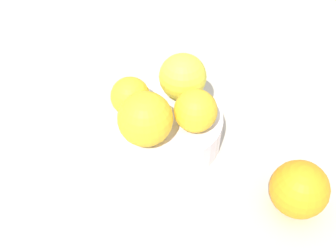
# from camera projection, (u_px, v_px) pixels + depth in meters

# --- Properties ---
(ground_plane) EXTENTS (1.10, 1.10, 0.02)m
(ground_plane) POSITION_uv_depth(u_px,v_px,m) (168.00, 143.00, 0.69)
(ground_plane) COLOR #BCB29E
(fruit_bowl) EXTENTS (0.17, 0.17, 0.05)m
(fruit_bowl) POSITION_uv_depth(u_px,v_px,m) (168.00, 129.00, 0.66)
(fruit_bowl) COLOR silver
(fruit_bowl) RESTS_ON ground_plane
(orange_in_bowl_0) EXTENTS (0.07, 0.07, 0.07)m
(orange_in_bowl_0) POSITION_uv_depth(u_px,v_px,m) (183.00, 77.00, 0.65)
(orange_in_bowl_0) COLOR yellow
(orange_in_bowl_0) RESTS_ON fruit_bowl
(orange_in_bowl_1) EXTENTS (0.08, 0.08, 0.08)m
(orange_in_bowl_1) POSITION_uv_depth(u_px,v_px,m) (145.00, 119.00, 0.58)
(orange_in_bowl_1) COLOR yellow
(orange_in_bowl_1) RESTS_ON fruit_bowl
(orange_in_bowl_2) EXTENTS (0.06, 0.06, 0.06)m
(orange_in_bowl_2) POSITION_uv_depth(u_px,v_px,m) (130.00, 96.00, 0.63)
(orange_in_bowl_2) COLOR yellow
(orange_in_bowl_2) RESTS_ON fruit_bowl
(orange_in_bowl_3) EXTENTS (0.06, 0.06, 0.06)m
(orange_in_bowl_3) POSITION_uv_depth(u_px,v_px,m) (196.00, 111.00, 0.61)
(orange_in_bowl_3) COLOR yellow
(orange_in_bowl_3) RESTS_ON fruit_bowl
(orange_loose_0) EXTENTS (0.08, 0.08, 0.08)m
(orange_loose_0) POSITION_uv_depth(u_px,v_px,m) (299.00, 189.00, 0.56)
(orange_loose_0) COLOR orange
(orange_loose_0) RESTS_ON ground_plane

